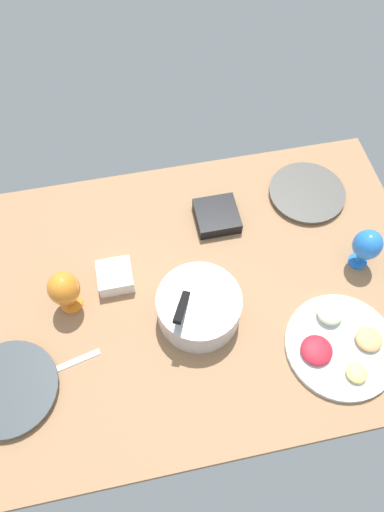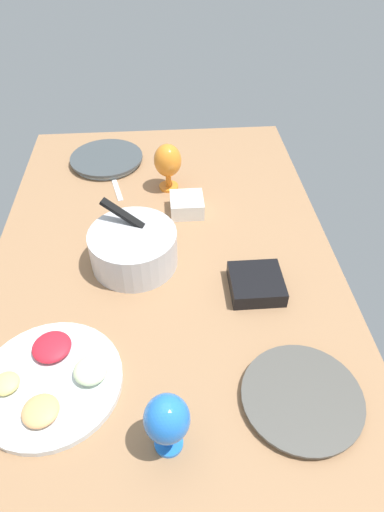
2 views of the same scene
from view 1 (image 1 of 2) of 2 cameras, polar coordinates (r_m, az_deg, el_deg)
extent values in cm
cube|color=#99704C|center=(154.57, -1.04, -4.63)|extent=(160.00, 104.00, 4.00)
cylinder|color=silver|center=(177.75, 13.63, 7.30)|extent=(25.18, 25.18, 1.29)
cylinder|color=#4E4C47|center=(176.96, 13.70, 7.50)|extent=(27.37, 27.37, 0.77)
cylinder|color=silver|center=(150.48, -21.06, -14.74)|extent=(25.96, 25.96, 1.65)
cylinder|color=#3E4549|center=(149.28, -21.22, -14.60)|extent=(28.22, 28.22, 0.99)
cylinder|color=silver|center=(144.28, 0.82, -6.20)|extent=(25.52, 25.52, 11.26)
cylinder|color=white|center=(141.20, 0.84, -5.64)|extent=(22.96, 22.96, 2.03)
cube|color=black|center=(137.59, -0.97, -5.37)|extent=(9.60, 18.01, 10.64)
cylinder|color=silver|center=(151.52, 17.45, -10.30)|extent=(33.50, 33.50, 1.80)
ellipsoid|color=red|center=(146.64, 14.77, -10.90)|extent=(9.43, 9.43, 2.72)
ellipsoid|color=#F9E072|center=(147.85, 19.23, -13.17)|extent=(6.15, 6.15, 2.47)
ellipsoid|color=#F2A566|center=(152.59, 20.53, -9.34)|extent=(8.09, 8.09, 2.64)
ellipsoid|color=beige|center=(151.55, 16.28, -6.67)|extent=(7.83, 7.83, 3.80)
cylinder|color=blue|center=(166.76, 19.29, -0.60)|extent=(6.08, 6.08, 1.00)
cylinder|color=blue|center=(164.49, 19.56, -0.12)|extent=(2.00, 2.00, 4.53)
ellipsoid|color=blue|center=(158.22, 20.37, 1.29)|extent=(9.19, 9.19, 10.99)
cylinder|color=orange|center=(155.15, -14.27, -5.58)|extent=(6.92, 6.92, 1.00)
cylinder|color=orange|center=(152.75, -14.49, -5.15)|extent=(2.00, 2.00, 4.44)
ellipsoid|color=orange|center=(145.65, -15.18, -3.79)|extent=(9.67, 9.67, 11.83)
cube|color=black|center=(165.24, 3.01, 4.84)|extent=(14.58, 14.58, 4.57)
cube|color=tan|center=(164.04, 3.03, 5.13)|extent=(11.96, 11.96, 1.46)
cube|color=white|center=(154.04, -9.22, -2.45)|extent=(11.02, 11.02, 5.63)
cube|color=#F9E072|center=(152.46, -9.31, -2.13)|extent=(9.03, 9.03, 1.80)
cube|color=silver|center=(148.19, -14.39, -12.37)|extent=(17.95, 5.79, 0.60)
camera|label=2|loc=(1.37, 48.63, 22.68)|focal=30.94mm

